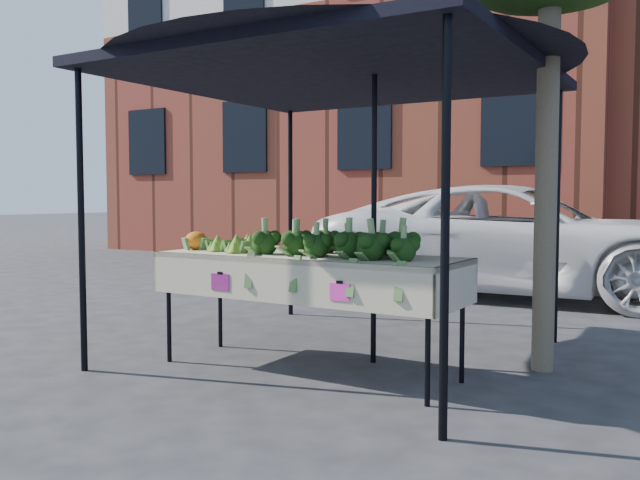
{
  "coord_description": "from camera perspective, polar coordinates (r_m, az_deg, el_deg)",
  "views": [
    {
      "loc": [
        2.69,
        -4.18,
        1.33
      ],
      "look_at": [
        0.01,
        0.33,
        1.0
      ],
      "focal_mm": 37.72,
      "sensor_mm": 36.0,
      "label": 1
    }
  ],
  "objects": [
    {
      "name": "canopy",
      "position": [
        5.61,
        1.75,
        4.01
      ],
      "size": [
        3.16,
        3.16,
        2.74
      ],
      "primitive_type": null,
      "color": "black",
      "rests_on": "ground"
    },
    {
      "name": "building_left",
      "position": [
        18.19,
        5.38,
        13.63
      ],
      "size": [
        12.0,
        8.0,
        9.0
      ],
      "primitive_type": "cube",
      "color": "brown",
      "rests_on": "ground"
    },
    {
      "name": "ground",
      "position": [
        5.15,
        -2.01,
        -11.38
      ],
      "size": [
        90.0,
        90.0,
        0.0
      ],
      "primitive_type": "plane",
      "color": "#28282A"
    },
    {
      "name": "vehicle",
      "position": [
        9.61,
        16.56,
        11.72
      ],
      "size": [
        1.64,
        2.58,
        5.42
      ],
      "primitive_type": "imported",
      "rotation": [
        0.0,
        0.0,
        1.63
      ],
      "color": "white",
      "rests_on": "ground"
    },
    {
      "name": "street_tree",
      "position": [
        5.51,
        18.84,
        14.63
      ],
      "size": [
        2.44,
        2.44,
        4.8
      ],
      "primitive_type": null,
      "color": "#1E4C14",
      "rests_on": "ground"
    },
    {
      "name": "romanesco_cluster",
      "position": [
        5.49,
        -6.86,
        0.11
      ],
      "size": [
        0.43,
        0.57,
        0.2
      ],
      "primitive_type": "ellipsoid",
      "color": "#7DA432",
      "rests_on": "table"
    },
    {
      "name": "broccoli_heap",
      "position": [
        4.97,
        1.7,
        0.1
      ],
      "size": [
        1.36,
        0.56,
        0.25
      ],
      "primitive_type": "ellipsoid",
      "color": "black",
      "rests_on": "table"
    },
    {
      "name": "table",
      "position": [
        5.15,
        -1.14,
        -6.24
      ],
      "size": [
        2.41,
        0.83,
        0.9
      ],
      "color": "beige",
      "rests_on": "ground"
    },
    {
      "name": "cauliflower_pair",
      "position": [
        5.67,
        -10.47,
        0.08
      ],
      "size": [
        0.2,
        0.2,
        0.18
      ],
      "primitive_type": "ellipsoid",
      "color": "orange",
      "rests_on": "table"
    }
  ]
}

